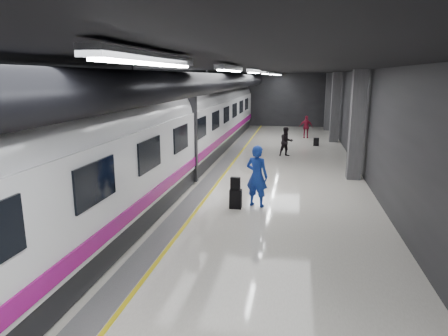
{
  "coord_description": "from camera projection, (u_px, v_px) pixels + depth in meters",
  "views": [
    {
      "loc": [
        2.12,
        -15.1,
        4.21
      ],
      "look_at": [
        -0.21,
        -2.33,
        1.23
      ],
      "focal_mm": 32.0,
      "sensor_mm": 36.0,
      "label": 1
    }
  ],
  "objects": [
    {
      "name": "traveler_main",
      "position": [
        257.0,
        176.0,
        13.1
      ],
      "size": [
        0.86,
        0.69,
        2.05
      ],
      "primitive_type": "imported",
      "rotation": [
        0.0,
        0.0,
        2.83
      ],
      "color": "#1A34CA",
      "rests_on": "ground"
    },
    {
      "name": "train",
      "position": [
        160.0,
        132.0,
        15.9
      ],
      "size": [
        3.05,
        38.0,
        4.05
      ],
      "color": "black",
      "rests_on": "ground"
    },
    {
      "name": "suitcase_main",
      "position": [
        236.0,
        199.0,
        13.01
      ],
      "size": [
        0.39,
        0.25,
        0.64
      ],
      "primitive_type": "cube",
      "rotation": [
        0.0,
        0.0,
        -0.0
      ],
      "color": "black",
      "rests_on": "ground"
    },
    {
      "name": "shoulder_bag",
      "position": [
        235.0,
        183.0,
        12.9
      ],
      "size": [
        0.32,
        0.19,
        0.41
      ],
      "primitive_type": "cube",
      "rotation": [
        0.0,
        0.0,
        -0.08
      ],
      "color": "black",
      "rests_on": "suitcase_main"
    },
    {
      "name": "traveler_far_a",
      "position": [
        286.0,
        142.0,
        21.49
      ],
      "size": [
        0.94,
        0.86,
        1.57
      ],
      "primitive_type": "imported",
      "rotation": [
        0.0,
        0.0,
        0.43
      ],
      "color": "black",
      "rests_on": "ground"
    },
    {
      "name": "ground",
      "position": [
        240.0,
        186.0,
        15.79
      ],
      "size": [
        40.0,
        40.0,
        0.0
      ],
      "primitive_type": "plane",
      "color": "silver",
      "rests_on": "ground"
    },
    {
      "name": "platform_hall",
      "position": [
        237.0,
        94.0,
        15.97
      ],
      "size": [
        10.02,
        40.02,
        4.51
      ],
      "color": "black",
      "rests_on": "ground"
    },
    {
      "name": "suitcase_far",
      "position": [
        316.0,
        142.0,
        24.86
      ],
      "size": [
        0.35,
        0.24,
        0.5
      ],
      "primitive_type": "cube",
      "rotation": [
        0.0,
        0.0,
        -0.06
      ],
      "color": "black",
      "rests_on": "ground"
    },
    {
      "name": "traveler_far_b",
      "position": [
        306.0,
        127.0,
        28.02
      ],
      "size": [
        0.93,
        0.42,
        1.56
      ],
      "primitive_type": "imported",
      "rotation": [
        0.0,
        0.0,
        0.05
      ],
      "color": "maroon",
      "rests_on": "ground"
    }
  ]
}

